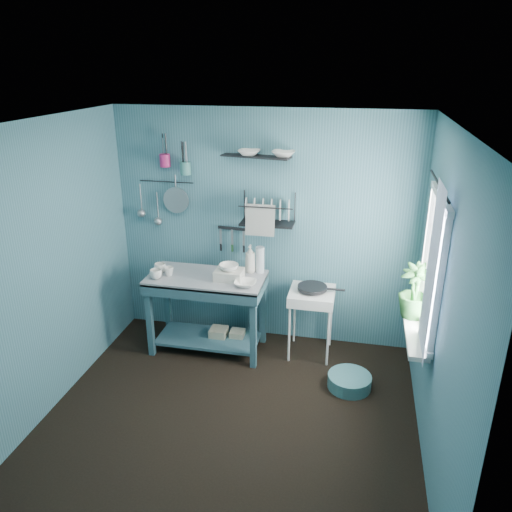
% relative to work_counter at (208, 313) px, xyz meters
% --- Properties ---
extents(floor, '(3.20, 3.20, 0.00)m').
position_rel_work_counter_xyz_m(floor, '(0.52, -1.06, -0.43)').
color(floor, black).
rests_on(floor, ground).
extents(ceiling, '(3.20, 3.20, 0.00)m').
position_rel_work_counter_xyz_m(ceiling, '(0.52, -1.06, 2.07)').
color(ceiling, silver).
rests_on(ceiling, ground).
extents(wall_back, '(3.20, 0.00, 3.20)m').
position_rel_work_counter_xyz_m(wall_back, '(0.52, 0.44, 0.82)').
color(wall_back, '#3B6B78').
rests_on(wall_back, ground).
extents(wall_front, '(3.20, 0.00, 3.20)m').
position_rel_work_counter_xyz_m(wall_front, '(0.52, -2.56, 0.82)').
color(wall_front, '#3B6B78').
rests_on(wall_front, ground).
extents(wall_left, '(0.00, 3.00, 3.00)m').
position_rel_work_counter_xyz_m(wall_left, '(-1.08, -1.06, 0.82)').
color(wall_left, '#3B6B78').
rests_on(wall_left, ground).
extents(wall_right, '(0.00, 3.00, 3.00)m').
position_rel_work_counter_xyz_m(wall_right, '(2.12, -1.06, 0.82)').
color(wall_right, '#3B6B78').
rests_on(wall_right, ground).
extents(work_counter, '(1.28, 0.79, 0.85)m').
position_rel_work_counter_xyz_m(work_counter, '(0.00, 0.00, 0.00)').
color(work_counter, '#2D525F').
rests_on(work_counter, floor).
extents(mug_left, '(0.12, 0.12, 0.10)m').
position_rel_work_counter_xyz_m(mug_left, '(-0.48, -0.16, 0.47)').
color(mug_left, white).
rests_on(mug_left, work_counter).
extents(mug_mid, '(0.14, 0.14, 0.09)m').
position_rel_work_counter_xyz_m(mug_mid, '(-0.38, -0.06, 0.47)').
color(mug_mid, white).
rests_on(mug_mid, work_counter).
extents(mug_right, '(0.17, 0.17, 0.10)m').
position_rel_work_counter_xyz_m(mug_right, '(-0.50, 0.00, 0.47)').
color(mug_right, white).
rests_on(mug_right, work_counter).
extents(wash_tub, '(0.28, 0.22, 0.10)m').
position_rel_work_counter_xyz_m(wash_tub, '(0.25, -0.02, 0.48)').
color(wash_tub, beige).
rests_on(wash_tub, work_counter).
extents(tub_bowl, '(0.20, 0.19, 0.06)m').
position_rel_work_counter_xyz_m(tub_bowl, '(0.25, -0.02, 0.56)').
color(tub_bowl, white).
rests_on(tub_bowl, wash_tub).
extents(soap_bottle, '(0.12, 0.12, 0.30)m').
position_rel_work_counter_xyz_m(soap_bottle, '(0.42, 0.20, 0.57)').
color(soap_bottle, beige).
rests_on(soap_bottle, work_counter).
extents(water_bottle, '(0.09, 0.09, 0.28)m').
position_rel_work_counter_xyz_m(water_bottle, '(0.52, 0.22, 0.57)').
color(water_bottle, silver).
rests_on(water_bottle, work_counter).
extents(counter_bowl, '(0.22, 0.22, 0.05)m').
position_rel_work_counter_xyz_m(counter_bowl, '(0.45, -0.15, 0.45)').
color(counter_bowl, white).
rests_on(counter_bowl, work_counter).
extents(hotplate_stand, '(0.53, 0.53, 0.73)m').
position_rel_work_counter_xyz_m(hotplate_stand, '(1.08, 0.13, -0.06)').
color(hotplate_stand, white).
rests_on(hotplate_stand, floor).
extents(frying_pan, '(0.30, 0.30, 0.03)m').
position_rel_work_counter_xyz_m(frying_pan, '(1.08, 0.13, 0.34)').
color(frying_pan, black).
rests_on(frying_pan, hotplate_stand).
extents(knife_strip, '(0.32, 0.04, 0.03)m').
position_rel_work_counter_xyz_m(knife_strip, '(0.18, 0.41, 0.82)').
color(knife_strip, black).
rests_on(knife_strip, wall_back).
extents(dish_rack, '(0.58, 0.31, 0.32)m').
position_rel_work_counter_xyz_m(dish_rack, '(0.58, 0.31, 1.09)').
color(dish_rack, black).
rests_on(dish_rack, wall_back).
extents(upper_shelf, '(0.72, 0.29, 0.01)m').
position_rel_work_counter_xyz_m(upper_shelf, '(0.45, 0.34, 1.61)').
color(upper_shelf, black).
rests_on(upper_shelf, wall_back).
extents(shelf_bowl_left, '(0.22, 0.22, 0.05)m').
position_rel_work_counter_xyz_m(shelf_bowl_left, '(0.38, 0.34, 1.67)').
color(shelf_bowl_left, white).
rests_on(shelf_bowl_left, upper_shelf).
extents(shelf_bowl_right, '(0.24, 0.24, 0.06)m').
position_rel_work_counter_xyz_m(shelf_bowl_right, '(0.72, 0.34, 1.68)').
color(shelf_bowl_right, white).
rests_on(shelf_bowl_right, upper_shelf).
extents(utensil_cup_magenta, '(0.11, 0.11, 0.13)m').
position_rel_work_counter_xyz_m(utensil_cup_magenta, '(-0.52, 0.36, 1.53)').
color(utensil_cup_magenta, '#B72166').
rests_on(utensil_cup_magenta, wall_back).
extents(utensil_cup_teal, '(0.11, 0.11, 0.13)m').
position_rel_work_counter_xyz_m(utensil_cup_teal, '(-0.30, 0.36, 1.46)').
color(utensil_cup_teal, teal).
rests_on(utensil_cup_teal, wall_back).
extents(colander, '(0.28, 0.03, 0.28)m').
position_rel_work_counter_xyz_m(colander, '(-0.43, 0.39, 1.10)').
color(colander, '#9A9BA1').
rests_on(colander, wall_back).
extents(ladle_outer, '(0.01, 0.01, 0.30)m').
position_rel_work_counter_xyz_m(ladle_outer, '(-0.84, 0.40, 1.11)').
color(ladle_outer, '#9A9BA1').
rests_on(ladle_outer, wall_back).
extents(ladle_inner, '(0.01, 0.01, 0.30)m').
position_rel_work_counter_xyz_m(ladle_inner, '(-0.65, 0.40, 1.03)').
color(ladle_inner, '#9A9BA1').
rests_on(ladle_inner, wall_back).
extents(hook_rail, '(0.60, 0.01, 0.01)m').
position_rel_work_counter_xyz_m(hook_rail, '(-0.54, 0.41, 1.29)').
color(hook_rail, black).
rests_on(hook_rail, wall_back).
extents(window_glass, '(0.00, 1.10, 1.10)m').
position_rel_work_counter_xyz_m(window_glass, '(2.10, -0.61, 0.97)').
color(window_glass, white).
rests_on(window_glass, wall_right).
extents(windowsill, '(0.16, 0.95, 0.04)m').
position_rel_work_counter_xyz_m(windowsill, '(2.02, -0.61, 0.38)').
color(windowsill, white).
rests_on(windowsill, wall_right).
extents(curtain, '(0.00, 1.35, 1.35)m').
position_rel_work_counter_xyz_m(curtain, '(2.04, -0.91, 1.02)').
color(curtain, white).
rests_on(curtain, wall_right).
extents(curtain_rod, '(0.02, 1.05, 0.02)m').
position_rel_work_counter_xyz_m(curtain_rod, '(2.06, -0.61, 1.62)').
color(curtain_rod, black).
rests_on(curtain_rod, wall_right).
extents(potted_plant, '(0.32, 0.32, 0.48)m').
position_rel_work_counter_xyz_m(potted_plant, '(2.01, -0.41, 0.65)').
color(potted_plant, '#266029').
rests_on(potted_plant, windowsill).
extents(storage_tin_large, '(0.18, 0.18, 0.22)m').
position_rel_work_counter_xyz_m(storage_tin_large, '(0.10, 0.05, -0.32)').
color(storage_tin_large, tan).
rests_on(storage_tin_large, floor).
extents(storage_tin_small, '(0.15, 0.15, 0.20)m').
position_rel_work_counter_xyz_m(storage_tin_small, '(0.30, 0.08, -0.33)').
color(storage_tin_small, tan).
rests_on(storage_tin_small, floor).
extents(floor_basin, '(0.41, 0.41, 0.13)m').
position_rel_work_counter_xyz_m(floor_basin, '(1.52, -0.40, -0.36)').
color(floor_basin, '#3F767C').
rests_on(floor_basin, floor).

